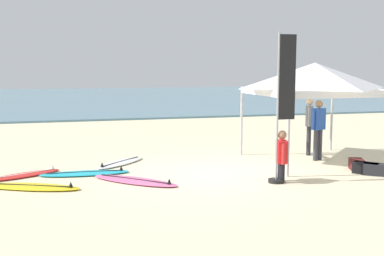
{
  "coord_description": "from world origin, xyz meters",
  "views": [
    {
      "loc": [
        -3.6,
        -11.05,
        2.62
      ],
      "look_at": [
        -0.17,
        1.28,
        1.0
      ],
      "focal_mm": 44.87,
      "sensor_mm": 36.0,
      "label": 1
    }
  ],
  "objects_px": {
    "surfboard_pink": "(135,180)",
    "person_blue": "(318,126)",
    "person_red": "(282,154)",
    "banner_flag": "(282,114)",
    "surfboard_cyan": "(85,173)",
    "surfboard_red": "(25,175)",
    "person_grey": "(309,122)",
    "surfboard_white": "(120,163)",
    "gear_bag_on_sand": "(357,165)",
    "canopy_tent": "(315,76)",
    "gear_bag_by_pole": "(366,168)",
    "surfboard_yellow": "(31,187)",
    "gear_bag_near_tent": "(376,169)"
  },
  "relations": [
    {
      "from": "canopy_tent",
      "to": "gear_bag_by_pole",
      "type": "distance_m",
      "value": 2.9
    },
    {
      "from": "canopy_tent",
      "to": "surfboard_white",
      "type": "distance_m",
      "value": 5.83
    },
    {
      "from": "surfboard_red",
      "to": "person_blue",
      "type": "distance_m",
      "value": 7.95
    },
    {
      "from": "gear_bag_near_tent",
      "to": "person_blue",
      "type": "bearing_deg",
      "value": 100.97
    },
    {
      "from": "surfboard_yellow",
      "to": "gear_bag_on_sand",
      "type": "distance_m",
      "value": 7.98
    },
    {
      "from": "person_grey",
      "to": "banner_flag",
      "type": "distance_m",
      "value": 3.84
    },
    {
      "from": "surfboard_cyan",
      "to": "surfboard_red",
      "type": "bearing_deg",
      "value": 171.98
    },
    {
      "from": "surfboard_cyan",
      "to": "person_red",
      "type": "bearing_deg",
      "value": -24.79
    },
    {
      "from": "banner_flag",
      "to": "surfboard_red",
      "type": "bearing_deg",
      "value": 158.76
    },
    {
      "from": "surfboard_white",
      "to": "gear_bag_near_tent",
      "type": "distance_m",
      "value": 6.61
    },
    {
      "from": "person_blue",
      "to": "banner_flag",
      "type": "relative_size",
      "value": 0.5
    },
    {
      "from": "surfboard_yellow",
      "to": "gear_bag_near_tent",
      "type": "distance_m",
      "value": 8.14
    },
    {
      "from": "surfboard_pink",
      "to": "person_grey",
      "type": "height_order",
      "value": "person_grey"
    },
    {
      "from": "surfboard_cyan",
      "to": "person_blue",
      "type": "distance_m",
      "value": 6.53
    },
    {
      "from": "person_grey",
      "to": "gear_bag_on_sand",
      "type": "xyz_separation_m",
      "value": [
        0.11,
        -2.3,
        -0.85
      ]
    },
    {
      "from": "surfboard_yellow",
      "to": "person_blue",
      "type": "xyz_separation_m",
      "value": [
        7.68,
        1.18,
        0.95
      ]
    },
    {
      "from": "gear_bag_by_pole",
      "to": "gear_bag_on_sand",
      "type": "bearing_deg",
      "value": 85.22
    },
    {
      "from": "surfboard_cyan",
      "to": "gear_bag_on_sand",
      "type": "relative_size",
      "value": 3.66
    },
    {
      "from": "surfboard_red",
      "to": "gear_bag_on_sand",
      "type": "xyz_separation_m",
      "value": [
        8.18,
        -1.54,
        0.1
      ]
    },
    {
      "from": "surfboard_red",
      "to": "banner_flag",
      "type": "xyz_separation_m",
      "value": [
        5.71,
        -2.22,
        1.54
      ]
    },
    {
      "from": "surfboard_yellow",
      "to": "person_blue",
      "type": "relative_size",
      "value": 1.36
    },
    {
      "from": "surfboard_red",
      "to": "surfboard_cyan",
      "type": "distance_m",
      "value": 1.44
    },
    {
      "from": "surfboard_red",
      "to": "surfboard_cyan",
      "type": "bearing_deg",
      "value": -8.02
    },
    {
      "from": "surfboard_white",
      "to": "person_blue",
      "type": "height_order",
      "value": "person_blue"
    },
    {
      "from": "surfboard_pink",
      "to": "person_red",
      "type": "height_order",
      "value": "person_red"
    },
    {
      "from": "surfboard_yellow",
      "to": "person_grey",
      "type": "bearing_deg",
      "value": 14.4
    },
    {
      "from": "banner_flag",
      "to": "gear_bag_by_pole",
      "type": "height_order",
      "value": "banner_flag"
    },
    {
      "from": "person_grey",
      "to": "gear_bag_near_tent",
      "type": "height_order",
      "value": "person_grey"
    },
    {
      "from": "gear_bag_near_tent",
      "to": "surfboard_yellow",
      "type": "bearing_deg",
      "value": 173.61
    },
    {
      "from": "surfboard_pink",
      "to": "person_blue",
      "type": "relative_size",
      "value": 1.21
    },
    {
      "from": "surfboard_pink",
      "to": "person_red",
      "type": "relative_size",
      "value": 1.72
    },
    {
      "from": "canopy_tent",
      "to": "person_red",
      "type": "height_order",
      "value": "canopy_tent"
    },
    {
      "from": "surfboard_pink",
      "to": "gear_bag_by_pole",
      "type": "bearing_deg",
      "value": -6.74
    },
    {
      "from": "person_blue",
      "to": "person_red",
      "type": "height_order",
      "value": "person_blue"
    },
    {
      "from": "surfboard_pink",
      "to": "surfboard_red",
      "type": "bearing_deg",
      "value": 152.41
    },
    {
      "from": "person_blue",
      "to": "gear_bag_on_sand",
      "type": "xyz_separation_m",
      "value": [
        0.29,
        -1.46,
        -0.85
      ]
    },
    {
      "from": "gear_bag_near_tent",
      "to": "person_red",
      "type": "bearing_deg",
      "value": -179.54
    },
    {
      "from": "person_red",
      "to": "gear_bag_near_tent",
      "type": "xyz_separation_m",
      "value": [
        2.56,
        0.02,
        -0.52
      ]
    },
    {
      "from": "surfboard_red",
      "to": "banner_flag",
      "type": "height_order",
      "value": "banner_flag"
    },
    {
      "from": "surfboard_cyan",
      "to": "person_grey",
      "type": "relative_size",
      "value": 1.29
    },
    {
      "from": "surfboard_cyan",
      "to": "gear_bag_by_pole",
      "type": "height_order",
      "value": "gear_bag_by_pole"
    },
    {
      "from": "surfboard_yellow",
      "to": "surfboard_cyan",
      "type": "distance_m",
      "value": 1.62
    },
    {
      "from": "surfboard_white",
      "to": "surfboard_cyan",
      "type": "relative_size",
      "value": 0.77
    },
    {
      "from": "surfboard_yellow",
      "to": "gear_bag_near_tent",
      "type": "bearing_deg",
      "value": -6.39
    },
    {
      "from": "surfboard_white",
      "to": "surfboard_red",
      "type": "bearing_deg",
      "value": -160.26
    },
    {
      "from": "banner_flag",
      "to": "gear_bag_on_sand",
      "type": "relative_size",
      "value": 5.67
    },
    {
      "from": "surfboard_yellow",
      "to": "gear_bag_by_pole",
      "type": "xyz_separation_m",
      "value": [
        7.94,
        -0.7,
        0.1
      ]
    },
    {
      "from": "surfboard_pink",
      "to": "banner_flag",
      "type": "height_order",
      "value": "banner_flag"
    },
    {
      "from": "person_red",
      "to": "surfboard_cyan",
      "type": "bearing_deg",
      "value": 155.21
    },
    {
      "from": "gear_bag_on_sand",
      "to": "person_blue",
      "type": "bearing_deg",
      "value": 101.42
    }
  ]
}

